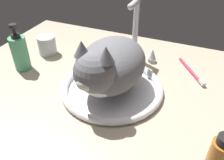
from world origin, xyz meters
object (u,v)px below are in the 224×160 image
(faucet, at_px, (134,38))
(metal_jar, at_px, (47,45))
(cat, at_px, (109,66))
(amber_bottle, at_px, (217,160))
(soap_pump_bottle, at_px, (20,52))
(sink_basin, at_px, (112,88))
(toothbrush, at_px, (192,72))

(faucet, height_order, metal_jar, faucet)
(cat, xyz_separation_m, amber_bottle, (0.31, -0.18, -0.04))
(metal_jar, relative_size, soap_pump_bottle, 0.43)
(sink_basin, bearing_deg, amber_bottle, -32.52)
(faucet, xyz_separation_m, metal_jar, (-0.33, -0.09, -0.05))
(cat, relative_size, amber_bottle, 2.82)
(sink_basin, height_order, faucet, faucet)
(soap_pump_bottle, bearing_deg, sink_basin, 1.09)
(sink_basin, height_order, amber_bottle, amber_bottle)
(amber_bottle, bearing_deg, faucet, 127.07)
(cat, xyz_separation_m, metal_jar, (-0.33, 0.14, -0.07))
(sink_basin, xyz_separation_m, soap_pump_bottle, (-0.35, -0.01, 0.06))
(metal_jar, distance_m, amber_bottle, 0.72)
(sink_basin, xyz_separation_m, amber_bottle, (0.31, -0.20, 0.05))
(toothbrush, bearing_deg, soap_pump_bottle, -160.34)
(metal_jar, bearing_deg, soap_pump_bottle, -97.73)
(cat, xyz_separation_m, soap_pump_bottle, (-0.35, 0.01, -0.04))
(soap_pump_bottle, height_order, toothbrush, soap_pump_bottle)
(soap_pump_bottle, distance_m, toothbrush, 0.61)
(sink_basin, relative_size, soap_pump_bottle, 1.91)
(amber_bottle, bearing_deg, metal_jar, 153.53)
(cat, distance_m, metal_jar, 0.37)
(faucet, distance_m, cat, 0.24)
(amber_bottle, bearing_deg, sink_basin, 147.48)
(cat, bearing_deg, metal_jar, 156.62)
(cat, relative_size, metal_jar, 5.04)
(cat, height_order, metal_jar, cat)
(faucet, bearing_deg, metal_jar, -164.29)
(faucet, bearing_deg, cat, -90.28)
(sink_basin, relative_size, faucet, 1.39)
(amber_bottle, distance_m, soap_pump_bottle, 0.69)
(faucet, distance_m, toothbrush, 0.24)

